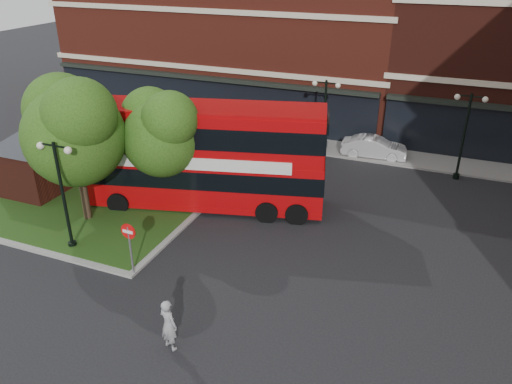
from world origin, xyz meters
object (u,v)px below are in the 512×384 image
at_px(woman, 169,325).
at_px(car_white, 374,147).
at_px(car_silver, 297,136).
at_px(bus, 202,150).

distance_m(woman, car_white, 19.77).
height_order(car_silver, car_white, car_silver).
distance_m(bus, car_silver, 10.29).
relative_size(bus, car_white, 3.06).
relative_size(woman, car_silver, 0.47).
xyz_separation_m(woman, car_silver, (-1.86, 19.50, -0.26)).
bearing_deg(woman, car_silver, -66.24).
bearing_deg(car_silver, bus, 176.75).
xyz_separation_m(woman, car_white, (3.24, 19.50, -0.29)).
height_order(bus, woman, bus).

